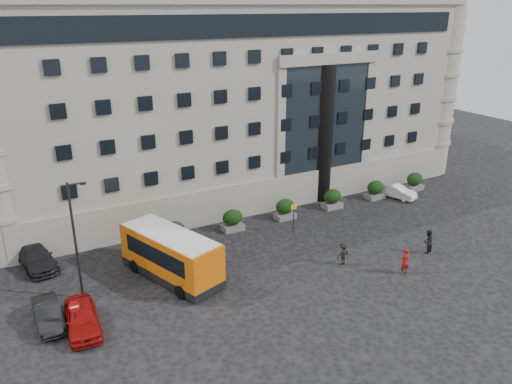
{
  "coord_description": "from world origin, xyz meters",
  "views": [
    {
      "loc": [
        -15.33,
        -27.13,
        18.02
      ],
      "look_at": [
        1.0,
        3.25,
        5.0
      ],
      "focal_mm": 35.0,
      "sensor_mm": 36.0,
      "label": 1
    }
  ],
  "objects_px": {
    "hedge_a": "(174,232)",
    "pedestrian_a": "(405,261)",
    "minibus": "(171,253)",
    "parked_car_c": "(36,257)",
    "no_entry_sign": "(75,312)",
    "pedestrian_c": "(343,253)",
    "hedge_e": "(375,189)",
    "white_taxi": "(397,191)",
    "hedge_c": "(285,209)",
    "parked_car_b": "(48,314)",
    "hedge_b": "(233,220)",
    "hedge_f": "(414,181)",
    "parked_car_a": "(82,318)",
    "hedge_d": "(332,199)",
    "bus_stop_sign": "(294,213)",
    "red_truck": "(45,203)",
    "pedestrian_b": "(428,242)",
    "street_lamp": "(76,237)"
  },
  "relations": [
    {
      "from": "hedge_a",
      "to": "hedge_e",
      "type": "relative_size",
      "value": 1.0
    },
    {
      "from": "hedge_f",
      "to": "pedestrian_c",
      "type": "relative_size",
      "value": 1.05
    },
    {
      "from": "hedge_f",
      "to": "white_taxi",
      "type": "xyz_separation_m",
      "value": [
        -3.13,
        -0.8,
        -0.28
      ]
    },
    {
      "from": "white_taxi",
      "to": "hedge_d",
      "type": "bearing_deg",
      "value": 153.67
    },
    {
      "from": "hedge_c",
      "to": "hedge_e",
      "type": "bearing_deg",
      "value": 0.0
    },
    {
      "from": "parked_car_c",
      "to": "pedestrian_a",
      "type": "distance_m",
      "value": 26.6
    },
    {
      "from": "hedge_c",
      "to": "hedge_d",
      "type": "height_order",
      "value": "same"
    },
    {
      "from": "hedge_c",
      "to": "parked_car_b",
      "type": "bearing_deg",
      "value": -161.87
    },
    {
      "from": "hedge_f",
      "to": "parked_car_a",
      "type": "distance_m",
      "value": 35.6
    },
    {
      "from": "hedge_d",
      "to": "pedestrian_c",
      "type": "relative_size",
      "value": 1.05
    },
    {
      "from": "hedge_b",
      "to": "parked_car_b",
      "type": "distance_m",
      "value": 16.94
    },
    {
      "from": "minibus",
      "to": "pedestrian_a",
      "type": "distance_m",
      "value": 16.49
    },
    {
      "from": "no_entry_sign",
      "to": "pedestrian_c",
      "type": "height_order",
      "value": "no_entry_sign"
    },
    {
      "from": "hedge_d",
      "to": "hedge_f",
      "type": "bearing_deg",
      "value": 0.0
    },
    {
      "from": "parked_car_c",
      "to": "bus_stop_sign",
      "type": "bearing_deg",
      "value": -21.09
    },
    {
      "from": "hedge_f",
      "to": "pedestrian_b",
      "type": "height_order",
      "value": "pedestrian_b"
    },
    {
      "from": "hedge_e",
      "to": "pedestrian_c",
      "type": "xyz_separation_m",
      "value": [
        -11.05,
        -9.2,
        -0.05
      ]
    },
    {
      "from": "hedge_a",
      "to": "pedestrian_a",
      "type": "xyz_separation_m",
      "value": [
        12.77,
        -12.38,
        0.06
      ]
    },
    {
      "from": "no_entry_sign",
      "to": "hedge_c",
      "type": "bearing_deg",
      "value": 24.49
    },
    {
      "from": "parked_car_a",
      "to": "parked_car_b",
      "type": "height_order",
      "value": "parked_car_a"
    },
    {
      "from": "hedge_e",
      "to": "hedge_f",
      "type": "distance_m",
      "value": 5.2
    },
    {
      "from": "pedestrian_b",
      "to": "pedestrian_c",
      "type": "xyz_separation_m",
      "value": [
        -6.85,
        1.64,
        -0.07
      ]
    },
    {
      "from": "hedge_e",
      "to": "pedestrian_a",
      "type": "bearing_deg",
      "value": -122.96
    },
    {
      "from": "parked_car_b",
      "to": "red_truck",
      "type": "bearing_deg",
      "value": 81.89
    },
    {
      "from": "hedge_e",
      "to": "white_taxi",
      "type": "bearing_deg",
      "value": -21.17
    },
    {
      "from": "hedge_e",
      "to": "no_entry_sign",
      "type": "distance_m",
      "value": 31.09
    },
    {
      "from": "hedge_a",
      "to": "hedge_d",
      "type": "distance_m",
      "value": 15.6
    },
    {
      "from": "street_lamp",
      "to": "parked_car_a",
      "type": "height_order",
      "value": "street_lamp"
    },
    {
      "from": "parked_car_c",
      "to": "white_taxi",
      "type": "relative_size",
      "value": 1.3
    },
    {
      "from": "hedge_b",
      "to": "hedge_f",
      "type": "height_order",
      "value": "same"
    },
    {
      "from": "parked_car_c",
      "to": "pedestrian_a",
      "type": "bearing_deg",
      "value": -40.33
    },
    {
      "from": "hedge_c",
      "to": "minibus",
      "type": "distance_m",
      "value": 13.35
    },
    {
      "from": "hedge_b",
      "to": "minibus",
      "type": "distance_m",
      "value": 8.77
    },
    {
      "from": "hedge_a",
      "to": "minibus",
      "type": "height_order",
      "value": "minibus"
    },
    {
      "from": "hedge_f",
      "to": "red_truck",
      "type": "bearing_deg",
      "value": 163.14
    },
    {
      "from": "hedge_a",
      "to": "parked_car_c",
      "type": "relative_size",
      "value": 0.36
    },
    {
      "from": "hedge_f",
      "to": "pedestrian_a",
      "type": "xyz_separation_m",
      "value": [
        -13.23,
        -12.38,
        0.06
      ]
    },
    {
      "from": "hedge_c",
      "to": "parked_car_a",
      "type": "distance_m",
      "value": 20.75
    },
    {
      "from": "white_taxi",
      "to": "hedge_c",
      "type": "bearing_deg",
      "value": 156.28
    },
    {
      "from": "hedge_f",
      "to": "red_truck",
      "type": "xyz_separation_m",
      "value": [
        -34.35,
        10.41,
        0.48
      ]
    },
    {
      "from": "hedge_d",
      "to": "hedge_e",
      "type": "bearing_deg",
      "value": 0.0
    },
    {
      "from": "hedge_c",
      "to": "pedestrian_c",
      "type": "height_order",
      "value": "hedge_c"
    },
    {
      "from": "no_entry_sign",
      "to": "minibus",
      "type": "height_order",
      "value": "minibus"
    },
    {
      "from": "parked_car_c",
      "to": "hedge_a",
      "type": "bearing_deg",
      "value": -16.05
    },
    {
      "from": "parked_car_c",
      "to": "pedestrian_c",
      "type": "distance_m",
      "value": 22.42
    },
    {
      "from": "red_truck",
      "to": "pedestrian_b",
      "type": "xyz_separation_m",
      "value": [
        24.96,
        -21.25,
        -0.46
      ]
    },
    {
      "from": "bus_stop_sign",
      "to": "white_taxi",
      "type": "height_order",
      "value": "bus_stop_sign"
    },
    {
      "from": "parked_car_c",
      "to": "parked_car_b",
      "type": "bearing_deg",
      "value": -101.05
    },
    {
      "from": "minibus",
      "to": "parked_car_c",
      "type": "xyz_separation_m",
      "value": [
        -8.21,
        6.1,
        -1.1
      ]
    },
    {
      "from": "no_entry_sign",
      "to": "bus_stop_sign",
      "type": "bearing_deg",
      "value": 18.08
    }
  ]
}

